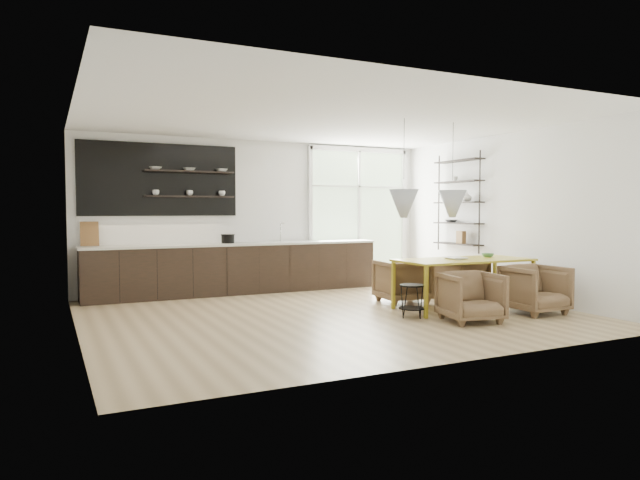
# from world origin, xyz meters

# --- Properties ---
(room) EXTENTS (7.02, 6.01, 2.91)m
(room) POSITION_xyz_m (0.58, 1.10, 1.46)
(room) COLOR tan
(room) RESTS_ON ground
(kitchen_run) EXTENTS (5.54, 0.69, 2.75)m
(kitchen_run) POSITION_xyz_m (-0.69, 2.69, 0.60)
(kitchen_run) COLOR black
(kitchen_run) RESTS_ON ground
(right_shelving) EXTENTS (0.26, 1.22, 1.90)m
(right_shelving) POSITION_xyz_m (3.36, 1.17, 1.65)
(right_shelving) COLOR black
(right_shelving) RESTS_ON ground
(dining_table) EXTENTS (2.16, 1.00, 0.78)m
(dining_table) POSITION_xyz_m (2.10, -0.49, 0.73)
(dining_table) COLOR gold
(dining_table) RESTS_ON ground
(armchair_back_left) EXTENTS (0.86, 0.88, 0.72)m
(armchair_back_left) POSITION_xyz_m (1.56, 0.44, 0.36)
(armchair_back_left) COLOR brown
(armchair_back_left) RESTS_ON ground
(armchair_back_right) EXTENTS (0.92, 0.94, 0.74)m
(armchair_back_right) POSITION_xyz_m (2.63, 0.30, 0.37)
(armchair_back_right) COLOR brown
(armchair_back_right) RESTS_ON ground
(armchair_front_left) EXTENTS (0.87, 0.89, 0.69)m
(armchair_front_left) POSITION_xyz_m (1.47, -1.39, 0.35)
(armchair_front_left) COLOR brown
(armchair_front_left) RESTS_ON ground
(armchair_front_right) EXTENTS (0.78, 0.81, 0.73)m
(armchair_front_right) POSITION_xyz_m (2.78, -1.30, 0.36)
(armchair_front_right) COLOR brown
(armchair_front_right) RESTS_ON ground
(wire_stool) EXTENTS (0.38, 0.38, 0.48)m
(wire_stool) POSITION_xyz_m (0.93, -0.76, 0.31)
(wire_stool) COLOR black
(wire_stool) RESTS_ON ground
(table_book) EXTENTS (0.29, 0.36, 0.03)m
(table_book) POSITION_xyz_m (1.86, -0.42, 0.80)
(table_book) COLOR white
(table_book) RESTS_ON dining_table
(table_bowl) EXTENTS (0.24, 0.24, 0.06)m
(table_bowl) POSITION_xyz_m (2.70, -0.36, 0.81)
(table_bowl) COLOR #508A55
(table_bowl) RESTS_ON dining_table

